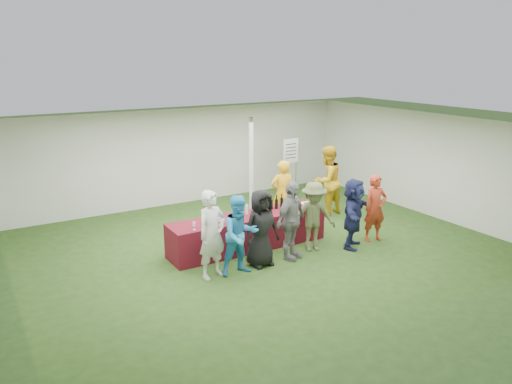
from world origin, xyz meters
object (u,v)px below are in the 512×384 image
dump_bucket (315,203)px  customer_6 (375,208)px  customer_0 (212,234)px  wine_list_sign (291,155)px  customer_1 (240,235)px  customer_5 (353,213)px  customer_4 (314,217)px  serving_table (248,232)px  staff_pourer (282,194)px  customer_2 (261,228)px  staff_back (327,181)px  customer_3 (291,221)px

dump_bucket → customer_6: (1.06, -0.86, -0.07)m
customer_0 → customer_6: bearing=-16.4°
wine_list_sign → customer_0: bearing=-139.8°
customer_1 → customer_5: size_ratio=1.01×
dump_bucket → customer_4: (-0.50, -0.62, -0.07)m
wine_list_sign → serving_table: bearing=-137.8°
customer_0 → customer_6: size_ratio=1.11×
staff_pourer → customer_0: 3.26m
serving_table → customer_4: (1.14, -0.84, 0.39)m
customer_0 → customer_2: 1.08m
serving_table → customer_6: bearing=-21.8°
serving_table → dump_bucket: 1.72m
serving_table → customer_5: size_ratio=2.30×
dump_bucket → customer_2: size_ratio=0.17×
dump_bucket → customer_6: size_ratio=0.17×
staff_back → wine_list_sign: bearing=-102.1°
staff_pourer → customer_3: staff_pourer is taller
wine_list_sign → customer_4: 4.04m
dump_bucket → staff_pourer: 1.04m
dump_bucket → staff_back: 1.81m
dump_bucket → staff_back: (1.33, 1.22, 0.09)m
customer_1 → customer_4: size_ratio=1.03×
customer_3 → staff_pourer: bearing=37.8°
wine_list_sign → customer_6: wine_list_sign is taller
staff_pourer → customer_4: 1.66m
serving_table → customer_5: customer_5 is taller
customer_4 → customer_6: bearing=5.9°
serving_table → customer_6: (2.70, -1.08, 0.40)m
staff_back → customer_4: bearing=33.7°
wine_list_sign → customer_1: bearing=-135.0°
serving_table → wine_list_sign: bearing=42.2°
staff_pourer → customer_4: staff_pourer is taller
customer_0 → customer_4: (2.47, 0.11, -0.09)m
staff_back → customer_6: staff_back is taller
serving_table → customer_0: (-1.33, -0.94, 0.48)m
customer_0 → customer_1: size_ratio=1.09×
customer_5 → customer_6: customer_5 is taller
customer_3 → customer_4: 0.70m
staff_back → customer_4: (-1.83, -1.84, -0.16)m
staff_pourer → customer_3: size_ratio=1.01×
serving_table → staff_pourer: staff_pourer is taller
customer_0 → dump_bucket: bearing=-0.7°
wine_list_sign → staff_back: size_ratio=0.97×
wine_list_sign → staff_pourer: wine_list_sign is taller
customer_3 → customer_0: bearing=155.5°
wine_list_sign → staff_pourer: 2.52m
customer_0 → customer_4: bearing=-12.0°
wine_list_sign → customer_2: wine_list_sign is taller
wine_list_sign → dump_bucket: bearing=-114.7°
dump_bucket → customer_1: 2.60m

